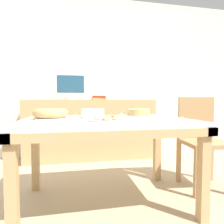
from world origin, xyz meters
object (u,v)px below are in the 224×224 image
(computer_monitor, at_px, (71,87))
(tealight_near_front, at_px, (36,122))
(tealight_near_cakes, at_px, (162,115))
(tealight_right_edge, at_px, (121,114))
(cake_chocolate_round, at_px, (139,113))
(tealight_centre, at_px, (182,118))
(book_stack, at_px, (99,98))
(cake_golden_bundt, at_px, (51,114))
(tealight_left_edge, at_px, (76,116))
(plate_stack, at_px, (93,113))
(chair, at_px, (201,136))
(pastry_platter, at_px, (109,119))

(computer_monitor, height_order, tealight_near_front, computer_monitor)
(tealight_near_cakes, bearing_deg, computer_monitor, 125.97)
(tealight_right_edge, bearing_deg, tealight_near_cakes, -30.21)
(cake_chocolate_round, bearing_deg, tealight_near_cakes, -2.21)
(cake_chocolate_round, bearing_deg, tealight_centre, -56.17)
(book_stack, xyz_separation_m, cake_golden_bundt, (-0.59, -1.35, -0.16))
(book_stack, relative_size, cake_golden_bundt, 0.76)
(computer_monitor, bearing_deg, tealight_near_cakes, -54.03)
(book_stack, bearing_deg, tealight_right_edge, -84.30)
(cake_chocolate_round, height_order, tealight_near_cakes, cake_chocolate_round)
(cake_chocolate_round, bearing_deg, cake_golden_bundt, -171.54)
(tealight_left_edge, relative_size, tealight_right_edge, 1.00)
(cake_chocolate_round, xyz_separation_m, tealight_near_front, (-0.89, -0.42, -0.02))
(tealight_near_front, relative_size, tealight_centre, 1.00)
(tealight_right_edge, xyz_separation_m, tealight_centre, (0.37, -0.57, 0.00))
(cake_chocolate_round, height_order, cake_golden_bundt, cake_golden_bundt)
(computer_monitor, relative_size, plate_stack, 2.02)
(tealight_right_edge, bearing_deg, chair, -14.29)
(pastry_platter, height_order, tealight_right_edge, pastry_platter)
(cake_chocolate_round, xyz_separation_m, pastry_platter, (-0.37, -0.38, -0.02))
(plate_stack, xyz_separation_m, tealight_near_front, (-0.43, -0.37, -0.03))
(pastry_platter, bearing_deg, book_stack, 85.00)
(chair, relative_size, tealight_near_cakes, 23.50)
(book_stack, relative_size, pastry_platter, 0.70)
(cake_golden_bundt, height_order, pastry_platter, cake_golden_bundt)
(plate_stack, relative_size, tealight_left_edge, 5.25)
(tealight_left_edge, bearing_deg, pastry_platter, -63.67)
(chair, bearing_deg, pastry_platter, -160.37)
(plate_stack, bearing_deg, cake_chocolate_round, 5.25)
(pastry_platter, xyz_separation_m, tealight_near_cakes, (0.61, 0.37, -0.00))
(pastry_platter, bearing_deg, tealight_left_edge, 116.33)
(computer_monitor, relative_size, cake_chocolate_round, 1.60)
(pastry_platter, relative_size, tealight_centre, 7.79)
(pastry_platter, distance_m, tealight_near_front, 0.52)
(cake_golden_bundt, distance_m, tealight_near_cakes, 1.07)
(tealight_right_edge, bearing_deg, tealight_left_edge, -167.98)
(chair, xyz_separation_m, plate_stack, (-1.15, -0.04, 0.26))
(chair, bearing_deg, plate_stack, -178.09)
(chair, distance_m, cake_golden_bundt, 1.54)
(book_stack, distance_m, tealight_near_front, 1.78)
(cake_chocolate_round, xyz_separation_m, tealight_right_edge, (-0.13, 0.20, -0.02))
(chair, relative_size, tealight_left_edge, 23.50)
(tealight_right_edge, bearing_deg, cake_chocolate_round, -58.41)
(computer_monitor, relative_size, tealight_left_edge, 10.60)
(book_stack, xyz_separation_m, cake_chocolate_round, (0.23, -1.23, -0.17))
(tealight_near_cakes, bearing_deg, tealight_centre, -89.26)
(pastry_platter, relative_size, tealight_near_front, 7.79)
(tealight_near_cakes, bearing_deg, chair, 0.71)
(computer_monitor, distance_m, pastry_platter, 1.67)
(chair, xyz_separation_m, tealight_centre, (-0.45, -0.36, 0.23))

